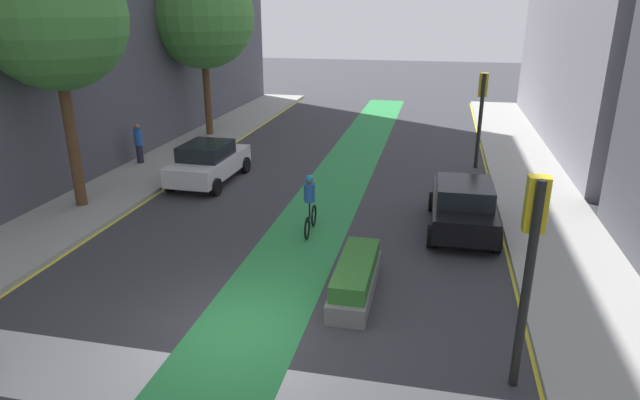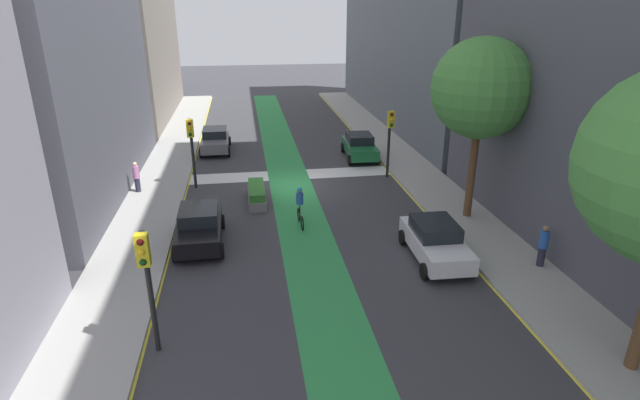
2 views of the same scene
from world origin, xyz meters
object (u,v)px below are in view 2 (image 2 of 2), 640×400
object	(u,v)px
traffic_signal_far_right	(146,271)
car_white_left_far	(435,241)
traffic_signal_near_left	(390,131)
car_black_right_far	(199,226)
traffic_signal_near_right	(191,140)
pedestrian_sidewalk_left_a	(543,246)
car_green_left_near	(360,146)
cyclist_in_lane	(300,206)
pedestrian_sidewalk_right_a	(137,177)
median_planter	(257,194)
car_grey_right_near	(215,140)
street_tree_near	(481,89)

from	to	relation	value
traffic_signal_far_right	car_white_left_far	size ratio (longest dim) A/B	0.92
traffic_signal_near_left	car_black_right_far	bearing A→B (deg)	34.82
traffic_signal_near_right	pedestrian_sidewalk_left_a	distance (m)	18.06
traffic_signal_near_right	traffic_signal_near_left	world-z (taller)	traffic_signal_near_left
car_black_right_far	car_green_left_near	xyz separation A→B (m)	(-9.63, -11.45, 0.00)
car_white_left_far	car_green_left_near	xyz separation A→B (m)	(-0.20, -14.32, 0.00)
car_white_left_far	traffic_signal_near_right	bearing A→B (deg)	-44.31
traffic_signal_near_right	cyclist_in_lane	bearing A→B (deg)	131.62
pedestrian_sidewalk_right_a	traffic_signal_near_left	bearing A→B (deg)	-177.39
traffic_signal_near_left	car_white_left_far	size ratio (longest dim) A/B	0.94
car_white_left_far	median_planter	xyz separation A→B (m)	(6.86, -7.38, -0.40)
cyclist_in_lane	car_black_right_far	bearing A→B (deg)	15.17
traffic_signal_near_left	pedestrian_sidewalk_left_a	size ratio (longest dim) A/B	2.37
traffic_signal_near_right	car_green_left_near	bearing A→B (deg)	-157.10
car_grey_right_near	car_white_left_far	xyz separation A→B (m)	(-9.35, 17.42, 0.00)
pedestrian_sidewalk_left_a	street_tree_near	xyz separation A→B (m)	(0.72, -5.11, 5.14)
car_white_left_far	car_black_right_far	bearing A→B (deg)	-16.93
traffic_signal_far_right	car_grey_right_near	distance (m)	21.88
traffic_signal_near_right	car_black_right_far	size ratio (longest dim) A/B	0.92
car_grey_right_near	car_black_right_far	xyz separation A→B (m)	(0.09, 14.55, 0.00)
car_white_left_far	car_green_left_near	size ratio (longest dim) A/B	0.99
car_green_left_near	cyclist_in_lane	xyz separation A→B (m)	(5.17, 10.24, 0.17)
car_grey_right_near	pedestrian_sidewalk_right_a	xyz separation A→B (m)	(3.81, 7.98, 0.19)
car_white_left_far	pedestrian_sidewalk_left_a	distance (m)	4.02
traffic_signal_near_right	car_green_left_near	size ratio (longest dim) A/B	0.91
car_grey_right_near	pedestrian_sidewalk_right_a	bearing A→B (deg)	64.47
traffic_signal_near_left	street_tree_near	xyz separation A→B (m)	(-2.10, 6.40, 3.35)
cyclist_in_lane	street_tree_near	world-z (taller)	street_tree_near
car_grey_right_near	street_tree_near	xyz separation A→B (m)	(-12.38, 13.74, 5.35)
car_white_left_far	car_grey_right_near	bearing A→B (deg)	-61.79
traffic_signal_near_left	traffic_signal_far_right	world-z (taller)	traffic_signal_near_left
pedestrian_sidewalk_right_a	street_tree_near	size ratio (longest dim) A/B	0.20
car_grey_right_near	street_tree_near	size ratio (longest dim) A/B	0.51
pedestrian_sidewalk_right_a	median_planter	world-z (taller)	pedestrian_sidewalk_right_a
car_white_left_far	pedestrian_sidewalk_left_a	bearing A→B (deg)	159.17
traffic_signal_near_left	pedestrian_sidewalk_left_a	bearing A→B (deg)	103.73
pedestrian_sidewalk_left_a	car_grey_right_near	bearing A→B (deg)	-55.20
car_green_left_near	street_tree_near	size ratio (longest dim) A/B	0.52
car_black_right_far	pedestrian_sidewalk_left_a	distance (m)	13.87
traffic_signal_near_right	street_tree_near	size ratio (longest dim) A/B	0.47
cyclist_in_lane	pedestrian_sidewalk_left_a	distance (m)	10.32
cyclist_in_lane	car_green_left_near	bearing A→B (deg)	-116.80
street_tree_near	car_white_left_far	bearing A→B (deg)	50.48
car_green_left_near	street_tree_near	xyz separation A→B (m)	(-2.84, 10.64, 5.35)
car_white_left_far	pedestrian_sidewalk_right_a	xyz separation A→B (m)	(13.16, -9.44, 0.19)
pedestrian_sidewalk_right_a	median_planter	xyz separation A→B (m)	(-6.29, 2.06, -0.59)
traffic_signal_near_left	pedestrian_sidewalk_left_a	world-z (taller)	traffic_signal_near_left
traffic_signal_near_right	traffic_signal_near_left	size ratio (longest dim) A/B	0.98
car_grey_right_near	car_green_left_near	world-z (taller)	same
traffic_signal_near_left	car_green_left_near	bearing A→B (deg)	-80.06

